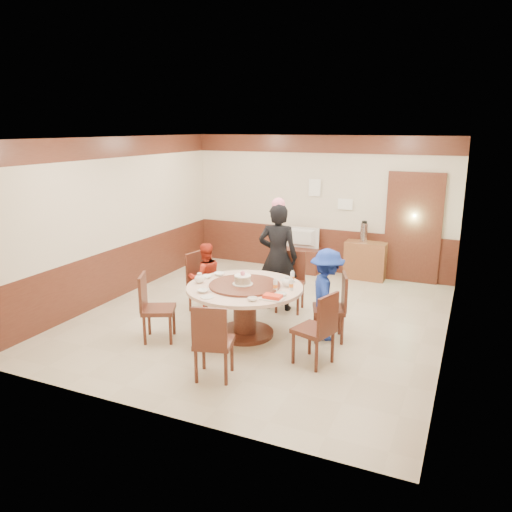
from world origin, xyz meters
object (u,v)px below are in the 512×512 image
at_px(birthday_cake, 243,280).
at_px(thermos, 364,232).
at_px(person_standing, 278,257).
at_px(shrimp_platter, 272,297).
at_px(banquet_table, 245,300).
at_px(television, 301,238).
at_px(side_cabinet, 365,260).
at_px(person_red, 205,277).
at_px(tv_stand, 300,260).
at_px(person_blue, 327,295).

distance_m(birthday_cake, thermos, 3.67).
bearing_deg(person_standing, shrimp_platter, 99.78).
xyz_separation_m(banquet_table, birthday_cake, (-0.02, -0.02, 0.32)).
height_order(television, side_cabinet, television).
height_order(person_standing, shrimp_platter, person_standing).
height_order(person_red, shrimp_platter, person_red).
bearing_deg(tv_stand, banquet_table, -84.21).
xyz_separation_m(banquet_table, person_standing, (0.03, 1.22, 0.36)).
relative_size(person_blue, television, 1.76).
height_order(shrimp_platter, tv_stand, shrimp_platter).
bearing_deg(person_blue, banquet_table, 80.10).
bearing_deg(side_cabinet, person_red, -125.35).
relative_size(banquet_table, person_standing, 0.94).
xyz_separation_m(banquet_table, television, (-0.35, 3.49, 0.18)).
distance_m(banquet_table, shrimp_platter, 0.72).
xyz_separation_m(birthday_cake, thermos, (0.97, 3.54, 0.09)).
xyz_separation_m(birthday_cake, television, (-0.33, 3.51, -0.13)).
height_order(person_red, television, person_red).
relative_size(banquet_table, thermos, 4.40).
distance_m(person_red, television, 2.91).
xyz_separation_m(person_standing, thermos, (0.92, 2.30, 0.05)).
bearing_deg(person_red, thermos, -169.35).
relative_size(person_red, thermos, 3.01).
distance_m(person_red, person_blue, 2.15).
relative_size(tv_stand, side_cabinet, 1.06).
relative_size(person_standing, thermos, 4.68).
relative_size(person_blue, side_cabinet, 1.65).
height_order(person_red, birthday_cake, person_red).
xyz_separation_m(banquet_table, person_red, (-1.02, 0.65, 0.04)).
distance_m(person_blue, tv_stand, 3.46).
bearing_deg(person_red, banquet_table, 102.56).
bearing_deg(shrimp_platter, television, 103.58).
distance_m(shrimp_platter, side_cabinet, 3.93).
height_order(television, thermos, thermos).
height_order(person_blue, tv_stand, person_blue).
xyz_separation_m(person_red, person_blue, (2.13, -0.28, 0.09)).
bearing_deg(side_cabinet, banquet_table, -106.00).
bearing_deg(thermos, shrimp_platter, -95.49).
bearing_deg(thermos, person_blue, -87.13).
bearing_deg(person_red, person_standing, 163.49).
distance_m(person_blue, thermos, 3.16).
height_order(person_standing, person_blue, person_standing).
relative_size(person_red, television, 1.52).
height_order(person_standing, thermos, person_standing).
distance_m(person_red, birthday_cake, 1.24).
height_order(banquet_table, side_cabinet, banquet_table).
bearing_deg(tv_stand, side_cabinet, 1.26).
distance_m(shrimp_platter, tv_stand, 4.00).
relative_size(banquet_table, tv_stand, 1.97).
bearing_deg(banquet_table, tv_stand, 95.79).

